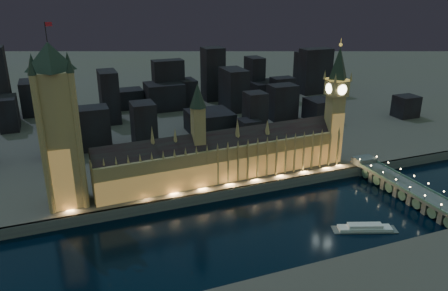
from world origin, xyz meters
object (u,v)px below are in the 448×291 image
object	(u,v)px
elizabeth_tower	(336,95)
river_boat	(365,228)
westminster_bridge	(404,189)
palace_of_westminster	(222,156)
victoria_tower	(58,119)

from	to	relation	value
elizabeth_tower	river_boat	distance (m)	121.54
westminster_bridge	palace_of_westminster	bearing A→B (deg)	152.35
palace_of_westminster	westminster_bridge	size ratio (longest dim) A/B	1.79
victoria_tower	river_boat	world-z (taller)	victoria_tower
river_boat	victoria_tower	bearing A→B (deg)	152.04
river_boat	palace_of_westminster	bearing A→B (deg)	123.98
river_boat	elizabeth_tower	bearing A→B (deg)	68.64
elizabeth_tower	westminster_bridge	xyz separation A→B (m)	(22.53, -65.37, -60.30)
palace_of_westminster	river_boat	world-z (taller)	palace_of_westminster
palace_of_westminster	elizabeth_tower	xyz separation A→B (m)	(101.92, 0.17, 39.92)
palace_of_westminster	river_boat	size ratio (longest dim) A/B	4.67
palace_of_westminster	elizabeth_tower	distance (m)	109.46
elizabeth_tower	river_boat	bearing A→B (deg)	-111.36
victoria_tower	elizabeth_tower	distance (m)	218.02
victoria_tower	elizabeth_tower	world-z (taller)	victoria_tower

